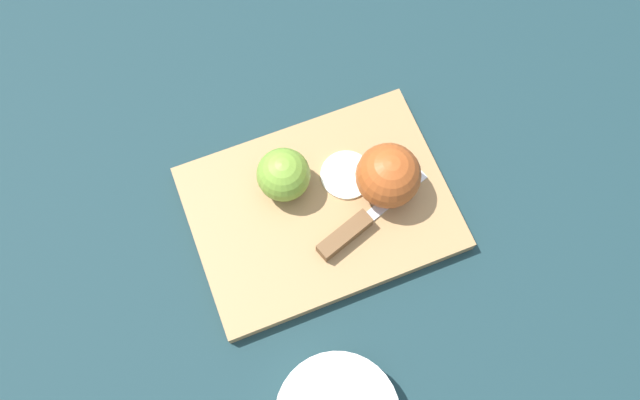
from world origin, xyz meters
TOP-DOWN VIEW (x-y plane):
  - ground_plane at (0.00, 0.00)m, footprint 4.00×4.00m
  - cutting_board at (0.00, 0.00)m, footprint 0.33×0.25m
  - apple_half_left at (-0.03, 0.04)m, footprint 0.06×0.06m
  - apple_half_right at (0.08, -0.01)m, footprint 0.08×0.08m
  - knife at (0.02, -0.05)m, footprint 0.16×0.05m
  - apple_slice at (0.05, 0.02)m, footprint 0.06×0.06m

SIDE VIEW (x-z plane):
  - ground_plane at x=0.00m, z-range 0.00..0.00m
  - cutting_board at x=0.00m, z-range 0.00..0.02m
  - apple_slice at x=0.05m, z-range 0.02..0.02m
  - knife at x=0.02m, z-range 0.02..0.04m
  - apple_half_left at x=-0.03m, z-range 0.02..0.08m
  - apple_half_right at x=0.08m, z-range 0.02..0.10m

